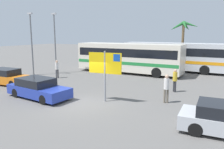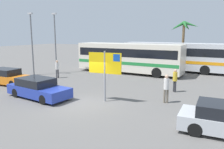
# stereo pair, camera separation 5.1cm
# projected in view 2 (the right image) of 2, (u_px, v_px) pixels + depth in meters

# --- Properties ---
(ground) EXTENTS (120.00, 120.00, 0.00)m
(ground) POSITION_uv_depth(u_px,v_px,m) (80.00, 104.00, 13.88)
(ground) COLOR #605E5B
(bus_front_coach) EXTENTS (11.48, 2.70, 3.17)m
(bus_front_coach) POSITION_uv_depth(u_px,v_px,m) (129.00, 57.00, 24.35)
(bus_front_coach) COLOR silver
(bus_front_coach) RESTS_ON ground
(bus_rear_coach) EXTENTS (11.48, 2.70, 3.17)m
(bus_rear_coach) POSITION_uv_depth(u_px,v_px,m) (174.00, 55.00, 25.86)
(bus_rear_coach) COLOR silver
(bus_rear_coach) RESTS_ON ground
(ferry_sign) EXTENTS (2.20, 0.27, 3.20)m
(ferry_sign) POSITION_uv_depth(u_px,v_px,m) (105.00, 65.00, 13.91)
(ferry_sign) COLOR gray
(ferry_sign) RESTS_ON ground
(car_orange) EXTENTS (4.59, 1.95, 1.32)m
(car_orange) POSITION_uv_depth(u_px,v_px,m) (7.00, 77.00, 19.05)
(car_orange) COLOR orange
(car_orange) RESTS_ON ground
(car_blue) EXTENTS (4.70, 2.19, 1.32)m
(car_blue) POSITION_uv_depth(u_px,v_px,m) (38.00, 88.00, 15.08)
(car_blue) COLOR #23389E
(car_blue) RESTS_ON ground
(pedestrian_crossing_lot) EXTENTS (0.32, 0.32, 1.70)m
(pedestrian_crossing_lot) POSITION_uv_depth(u_px,v_px,m) (175.00, 79.00, 16.46)
(pedestrian_crossing_lot) COLOR #2D2D33
(pedestrian_crossing_lot) RESTS_ON ground
(pedestrian_near_sign) EXTENTS (0.32, 0.32, 1.79)m
(pedestrian_near_sign) POSITION_uv_depth(u_px,v_px,m) (166.00, 86.00, 13.85)
(pedestrian_near_sign) COLOR #706656
(pedestrian_near_sign) RESTS_ON ground
(pedestrian_by_bus) EXTENTS (0.32, 0.32, 1.72)m
(pedestrian_by_bus) POSITION_uv_depth(u_px,v_px,m) (57.00, 68.00, 21.70)
(pedestrian_by_bus) COLOR #4C4C51
(pedestrian_by_bus) RESTS_ON ground
(lamp_post_left_side) EXTENTS (0.56, 0.20, 6.37)m
(lamp_post_left_side) POSITION_uv_depth(u_px,v_px,m) (55.00, 40.00, 24.07)
(lamp_post_left_side) COLOR slate
(lamp_post_left_side) RESTS_ON ground
(lamp_post_right_side) EXTENTS (0.56, 0.20, 6.29)m
(lamp_post_right_side) POSITION_uv_depth(u_px,v_px,m) (32.00, 41.00, 22.89)
(lamp_post_right_side) COLOR slate
(lamp_post_right_side) RESTS_ON ground
(palm_tree_seaside) EXTENTS (3.65, 3.50, 5.81)m
(palm_tree_seaside) POSITION_uv_depth(u_px,v_px,m) (184.00, 30.00, 28.85)
(palm_tree_seaside) COLOR brown
(palm_tree_seaside) RESTS_ON ground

